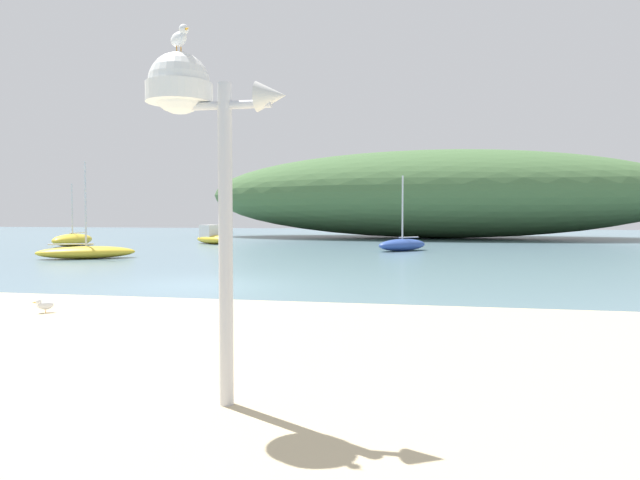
# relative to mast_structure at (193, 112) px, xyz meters

# --- Properties ---
(ground_plane) EXTENTS (120.00, 120.00, 0.00)m
(ground_plane) POSITION_rel_mast_structure_xyz_m (-3.88, 9.36, -2.69)
(ground_plane) COLOR slate
(distant_hill) EXTENTS (36.36, 13.39, 6.75)m
(distant_hill) POSITION_rel_mast_structure_xyz_m (2.05, 41.67, 0.68)
(distant_hill) COLOR #476B3D
(distant_hill) RESTS_ON ground
(mast_structure) EXTENTS (1.22, 0.56, 2.99)m
(mast_structure) POSITION_rel_mast_structure_xyz_m (0.00, 0.00, 0.00)
(mast_structure) COLOR silver
(mast_structure) RESTS_ON beach_sand
(seagull_on_radar) EXTENTS (0.26, 0.22, 0.21)m
(seagull_on_radar) POSITION_rel_mast_structure_xyz_m (-0.11, -0.01, 0.63)
(seagull_on_radar) COLOR orange
(seagull_on_radar) RESTS_ON mast_structure
(sailboat_east_reach) EXTENTS (1.64, 3.84, 3.57)m
(sailboat_east_reach) POSITION_rel_mast_structure_xyz_m (-18.52, 25.40, -2.33)
(sailboat_east_reach) COLOR gold
(sailboat_east_reach) RESTS_ON ground
(sailboat_mid_channel) EXTENTS (2.81, 3.09, 3.74)m
(sailboat_mid_channel) POSITION_rel_mast_structure_xyz_m (0.29, 24.65, -2.37)
(sailboat_mid_channel) COLOR #2D4C9E
(sailboat_mid_channel) RESTS_ON ground
(sailboat_inner_mooring) EXTENTS (3.97, 3.14, 3.98)m
(sailboat_inner_mooring) POSITION_rel_mast_structure_xyz_m (-12.14, 16.97, -2.42)
(sailboat_inner_mooring) COLOR gold
(sailboat_inner_mooring) RESTS_ON ground
(motorboat_outer_mooring) EXTENTS (3.44, 2.97, 1.17)m
(motorboat_outer_mooring) POSITION_rel_mast_structure_xyz_m (-11.60, 29.42, -2.27)
(motorboat_outer_mooring) COLOR gold
(motorboat_outer_mooring) RESTS_ON ground
(seagull_mid_strand) EXTENTS (0.30, 0.25, 0.23)m
(seagull_mid_strand) POSITION_rel_mast_structure_xyz_m (-4.32, 3.83, -2.36)
(seagull_mid_strand) COLOR orange
(seagull_mid_strand) RESTS_ON beach_sand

